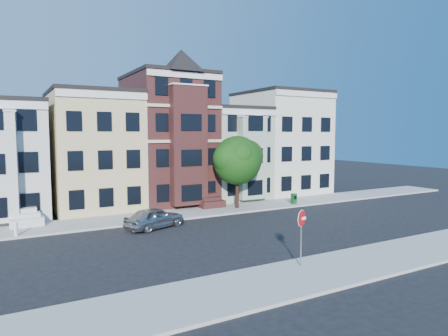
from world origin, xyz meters
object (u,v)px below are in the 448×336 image
newspaper_box (294,199)px  fire_hydrant (16,230)px  parked_car (155,218)px  street_tree (237,164)px  stop_sign (301,234)px

newspaper_box → fire_hydrant: size_ratio=1.32×
parked_car → newspaper_box: 14.50m
street_tree → fire_hydrant: (-17.26, -1.37, -3.53)m
newspaper_box → stop_sign: 17.69m
street_tree → parked_car: (-8.64, -3.12, -3.29)m
street_tree → parked_car: bearing=-160.1°
parked_car → newspaper_box: bearing=-100.8°
newspaper_box → stop_sign: stop_sign is taller
street_tree → newspaper_box: bearing=-8.0°
street_tree → newspaper_box: (5.67, -0.80, -3.42)m
fire_hydrant → newspaper_box: bearing=1.4°
parked_car → fire_hydrant: parked_car is taller
parked_car → stop_sign: size_ratio=1.40×
fire_hydrant → street_tree: bearing=4.5°
street_tree → stop_sign: (-5.20, -14.72, -2.31)m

